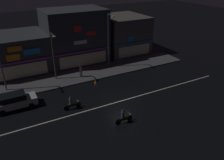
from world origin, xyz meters
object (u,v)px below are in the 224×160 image
motorcycle_following (72,104)px  traffic_cone (96,82)px  streetlamp_mid (54,53)px  motorcycle_lead (124,117)px  pedestrian_on_sidewalk (81,71)px  streetlamp_east (109,37)px  parked_car_near_kerb (15,101)px

motorcycle_following → traffic_cone: 6.36m
streetlamp_mid → motorcycle_lead: (2.99, -12.31, -3.26)m
streetlamp_mid → pedestrian_on_sidewalk: size_ratio=3.36×
motorcycle_lead → traffic_cone: (1.16, 8.94, -0.36)m
streetlamp_mid → pedestrian_on_sidewalk: 4.36m
streetlamp_east → pedestrian_on_sidewalk: bearing=-166.4°
parked_car_near_kerb → motorcycle_lead: size_ratio=2.26×
motorcycle_lead → traffic_cone: size_ratio=3.45×
streetlamp_mid → traffic_cone: size_ratio=11.38×
motorcycle_following → motorcycle_lead: bearing=-59.2°
streetlamp_east → parked_car_near_kerb: size_ratio=1.82×
streetlamp_mid → parked_car_near_kerb: bearing=-141.4°
motorcycle_lead → motorcycle_following: (-3.55, 4.68, 0.00)m
parked_car_near_kerb → traffic_cone: size_ratio=7.82×
parked_car_near_kerb → streetlamp_east: bearing=-160.3°
streetlamp_mid → pedestrian_on_sidewalk: (3.17, -0.81, -2.88)m
streetlamp_east → motorcycle_lead: 14.30m
streetlamp_mid → motorcycle_lead: size_ratio=3.29×
pedestrian_on_sidewalk → motorcycle_following: (-3.72, -6.82, -0.37)m
motorcycle_lead → motorcycle_following: size_ratio=1.00×
parked_car_near_kerb → traffic_cone: parked_car_near_kerb is taller
pedestrian_on_sidewalk → motorcycle_following: bearing=-117.8°
motorcycle_lead → motorcycle_following: bearing=-48.6°
streetlamp_mid → parked_car_near_kerb: 7.96m
motorcycle_lead → streetlamp_mid: bearing=-72.1°
parked_car_near_kerb → motorcycle_following: parked_car_near_kerb is taller
streetlamp_east → pedestrian_on_sidewalk: streetlamp_east is taller
streetlamp_mid → traffic_cone: (4.15, -3.37, -3.61)m
streetlamp_mid → streetlamp_east: streetlamp_east is taller
pedestrian_on_sidewalk → traffic_cone: size_ratio=3.38×
streetlamp_mid → motorcycle_lead: streetlamp_mid is taller
streetlamp_east → pedestrian_on_sidewalk: (-4.97, -1.20, -3.70)m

